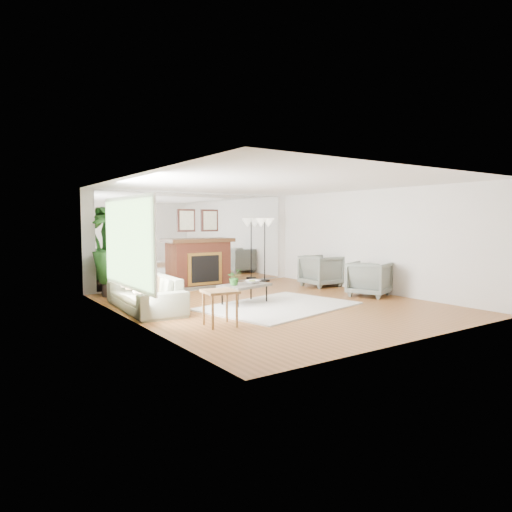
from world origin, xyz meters
TOP-DOWN VIEW (x-y plane):
  - ground at (0.00, 0.00)m, footprint 7.00×7.00m
  - wall_left at (-2.99, 0.00)m, footprint 0.02×7.00m
  - wall_right at (2.99, 0.00)m, footprint 0.02×7.00m
  - wall_back at (0.00, 3.49)m, footprint 6.00×0.02m
  - mirror_panel at (0.00, 3.47)m, footprint 5.40×0.04m
  - window_panel at (-2.96, 0.40)m, footprint 0.04×2.40m
  - fireplace at (0.00, 3.26)m, footprint 1.85×0.83m
  - area_rug at (-0.11, -0.30)m, footprint 3.34×2.70m
  - coffee_table at (-0.53, 0.33)m, footprint 1.18×0.86m
  - sofa at (-2.45, 0.94)m, footprint 1.02×2.37m
  - armchair_back at (2.60, 1.41)m, footprint 0.93×0.91m
  - armchair_front at (2.45, -0.38)m, footprint 1.14×1.13m
  - side_table at (-1.93, -1.09)m, footprint 0.59×0.59m
  - potted_ficus at (-2.39, 2.96)m, footprint 1.29×1.29m
  - floor_lamp at (1.95, 3.10)m, footprint 0.59×0.33m
  - tabletop_plant at (-0.79, 0.32)m, footprint 0.31×0.28m
  - fruit_bowl at (-0.34, 0.34)m, footprint 0.27×0.27m
  - book at (-0.17, 0.63)m, footprint 0.27×0.32m

SIDE VIEW (x-z plane):
  - ground at x=0.00m, z-range 0.00..0.00m
  - area_rug at x=-0.11m, z-range 0.00..0.03m
  - sofa at x=-2.45m, z-range 0.00..0.68m
  - coffee_table at x=-0.53m, z-range 0.18..0.60m
  - armchair_front at x=2.45m, z-range 0.00..0.80m
  - armchair_back at x=2.60m, z-range 0.00..0.84m
  - book at x=-0.17m, z-range 0.42..0.44m
  - fruit_bowl at x=-0.34m, z-range 0.42..0.49m
  - side_table at x=-1.93m, z-range 0.20..0.80m
  - tabletop_plant at x=-0.79m, z-range 0.42..0.76m
  - fireplace at x=0.00m, z-range -0.37..1.68m
  - potted_ficus at x=-2.39m, z-range 0.07..2.18m
  - wall_left at x=-2.99m, z-range 0.00..2.50m
  - wall_right at x=2.99m, z-range 0.00..2.50m
  - wall_back at x=0.00m, z-range 0.00..2.50m
  - mirror_panel at x=0.00m, z-range 0.05..2.45m
  - window_panel at x=-2.96m, z-range 0.60..2.10m
  - floor_lamp at x=1.95m, z-range 0.64..2.46m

